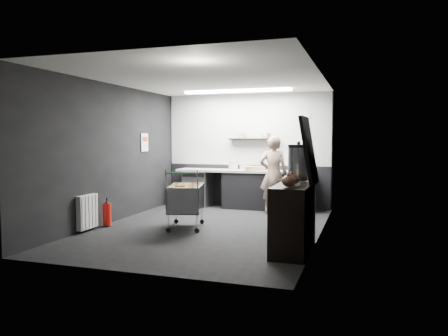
% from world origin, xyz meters
% --- Properties ---
extents(floor, '(5.50, 5.50, 0.00)m').
position_xyz_m(floor, '(0.00, 0.00, 0.00)').
color(floor, black).
rests_on(floor, ground).
extents(ceiling, '(5.50, 5.50, 0.00)m').
position_xyz_m(ceiling, '(0.00, 0.00, 2.70)').
color(ceiling, white).
rests_on(ceiling, wall_back).
extents(wall_back, '(5.50, 0.00, 5.50)m').
position_xyz_m(wall_back, '(0.00, 2.75, 1.35)').
color(wall_back, black).
rests_on(wall_back, floor).
extents(wall_front, '(5.50, 0.00, 5.50)m').
position_xyz_m(wall_front, '(0.00, -2.75, 1.35)').
color(wall_front, black).
rests_on(wall_front, floor).
extents(wall_left, '(0.00, 5.50, 5.50)m').
position_xyz_m(wall_left, '(-2.00, 0.00, 1.35)').
color(wall_left, black).
rests_on(wall_left, floor).
extents(wall_right, '(0.00, 5.50, 5.50)m').
position_xyz_m(wall_right, '(2.00, 0.00, 1.35)').
color(wall_right, black).
rests_on(wall_right, floor).
extents(kitchen_wall_panel, '(3.95, 0.02, 1.70)m').
position_xyz_m(kitchen_wall_panel, '(0.00, 2.73, 1.85)').
color(kitchen_wall_panel, beige).
rests_on(kitchen_wall_panel, wall_back).
extents(dado_panel, '(3.95, 0.02, 1.00)m').
position_xyz_m(dado_panel, '(0.00, 2.73, 0.50)').
color(dado_panel, black).
rests_on(dado_panel, wall_back).
extents(floating_shelf, '(1.20, 0.22, 0.04)m').
position_xyz_m(floating_shelf, '(0.20, 2.62, 1.62)').
color(floating_shelf, black).
rests_on(floating_shelf, wall_back).
extents(wall_clock, '(0.20, 0.03, 0.20)m').
position_xyz_m(wall_clock, '(1.40, 2.72, 2.15)').
color(wall_clock, silver).
rests_on(wall_clock, wall_back).
extents(poster, '(0.02, 0.30, 0.40)m').
position_xyz_m(poster, '(-1.98, 1.30, 1.55)').
color(poster, white).
rests_on(poster, wall_left).
extents(poster_red_band, '(0.02, 0.22, 0.10)m').
position_xyz_m(poster_red_band, '(-1.98, 1.30, 1.62)').
color(poster_red_band, red).
rests_on(poster_red_band, poster).
extents(radiator, '(0.10, 0.50, 0.60)m').
position_xyz_m(radiator, '(-1.94, -0.90, 0.35)').
color(radiator, silver).
rests_on(radiator, wall_left).
extents(ceiling_strip, '(2.40, 0.20, 0.04)m').
position_xyz_m(ceiling_strip, '(0.00, 1.85, 2.67)').
color(ceiling_strip, white).
rests_on(ceiling_strip, ceiling).
extents(prep_counter, '(3.20, 0.61, 0.90)m').
position_xyz_m(prep_counter, '(0.14, 2.42, 0.46)').
color(prep_counter, black).
rests_on(prep_counter, floor).
extents(person, '(0.64, 0.43, 1.70)m').
position_xyz_m(person, '(0.81, 1.97, 0.85)').
color(person, beige).
rests_on(person, floor).
extents(shopping_cart, '(0.81, 1.11, 1.07)m').
position_xyz_m(shopping_cart, '(-0.40, -0.09, 0.51)').
color(shopping_cart, silver).
rests_on(shopping_cart, floor).
extents(sideboard, '(0.56, 1.31, 1.96)m').
position_xyz_m(sideboard, '(1.75, -1.08, 0.62)').
color(sideboard, black).
rests_on(sideboard, floor).
extents(fire_extinguisher, '(0.15, 0.15, 0.51)m').
position_xyz_m(fire_extinguisher, '(-1.85, -0.42, 0.25)').
color(fire_extinguisher, red).
rests_on(fire_extinguisher, floor).
extents(cardboard_box, '(0.56, 0.50, 0.09)m').
position_xyz_m(cardboard_box, '(0.28, 2.37, 0.95)').
color(cardboard_box, tan).
rests_on(cardboard_box, prep_counter).
extents(pink_tub, '(0.22, 0.22, 0.22)m').
position_xyz_m(pink_tub, '(-0.25, 2.42, 1.01)').
color(pink_tub, silver).
rests_on(pink_tub, prep_counter).
extents(white_container, '(0.22, 0.19, 0.17)m').
position_xyz_m(white_container, '(0.05, 2.37, 0.98)').
color(white_container, silver).
rests_on(white_container, prep_counter).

